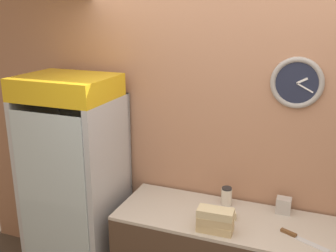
% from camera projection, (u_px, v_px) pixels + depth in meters
% --- Properties ---
extents(wall_back, '(5.20, 0.10, 2.70)m').
position_uv_depth(wall_back, '(237.00, 148.00, 3.14)').
color(wall_back, '#AD7A5B').
rests_on(wall_back, ground_plane).
extents(beverage_cooler, '(0.74, 0.66, 1.92)m').
position_uv_depth(beverage_cooler, '(78.00, 175.00, 3.39)').
color(beverage_cooler, '#B2B7BC').
rests_on(beverage_cooler, ground_plane).
extents(sandwich_stack_bottom, '(0.25, 0.13, 0.06)m').
position_uv_depth(sandwich_stack_bottom, '(215.00, 228.00, 2.75)').
color(sandwich_stack_bottom, tan).
rests_on(sandwich_stack_bottom, prep_counter).
extents(sandwich_stack_middle, '(0.26, 0.14, 0.06)m').
position_uv_depth(sandwich_stack_middle, '(215.00, 220.00, 2.73)').
color(sandwich_stack_middle, tan).
rests_on(sandwich_stack_middle, sandwich_stack_bottom).
extents(sandwich_stack_top, '(0.25, 0.13, 0.06)m').
position_uv_depth(sandwich_stack_top, '(216.00, 213.00, 2.72)').
color(sandwich_stack_top, beige).
rests_on(sandwich_stack_top, sandwich_stack_middle).
extents(sandwich_flat_left, '(0.29, 0.21, 0.06)m').
position_uv_depth(sandwich_flat_left, '(217.00, 214.00, 2.92)').
color(sandwich_flat_left, beige).
rests_on(sandwich_flat_left, prep_counter).
extents(chefs_knife, '(0.33, 0.18, 0.02)m').
position_uv_depth(chefs_knife, '(297.00, 237.00, 2.67)').
color(chefs_knife, silver).
rests_on(chefs_knife, prep_counter).
extents(condiment_jar, '(0.09, 0.09, 0.15)m').
position_uv_depth(condiment_jar, '(226.00, 196.00, 3.11)').
color(condiment_jar, silver).
rests_on(condiment_jar, prep_counter).
extents(napkin_dispenser, '(0.11, 0.09, 0.12)m').
position_uv_depth(napkin_dispenser, '(284.00, 205.00, 2.99)').
color(napkin_dispenser, '#B7B2AD').
rests_on(napkin_dispenser, prep_counter).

